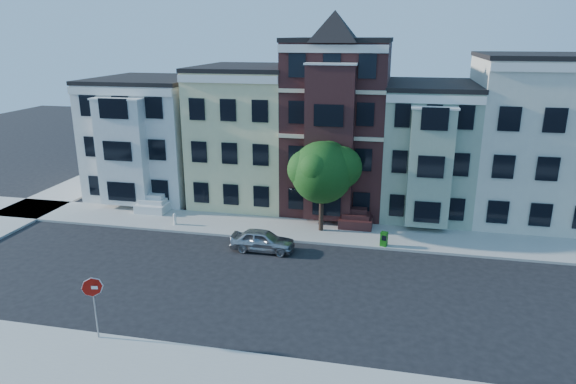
% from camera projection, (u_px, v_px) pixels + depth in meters
% --- Properties ---
extents(ground, '(120.00, 120.00, 0.00)m').
position_uv_depth(ground, '(301.00, 289.00, 26.27)').
color(ground, black).
extents(far_sidewalk, '(60.00, 4.00, 0.15)m').
position_uv_depth(far_sidewalk, '(324.00, 232.00, 33.72)').
color(far_sidewalk, '#9E9B93').
rests_on(far_sidewalk, ground).
extents(house_white, '(8.00, 9.00, 9.00)m').
position_uv_depth(house_white, '(153.00, 138.00, 41.51)').
color(house_white, silver).
rests_on(house_white, ground).
extents(house_yellow, '(7.00, 9.00, 10.00)m').
position_uv_depth(house_yellow, '(248.00, 136.00, 39.75)').
color(house_yellow, beige).
rests_on(house_yellow, ground).
extents(house_brown, '(7.00, 9.00, 12.00)m').
position_uv_depth(house_brown, '(338.00, 126.00, 38.05)').
color(house_brown, '#381818').
rests_on(house_brown, ground).
extents(house_green, '(6.00, 9.00, 9.00)m').
position_uv_depth(house_green, '(427.00, 150.00, 37.19)').
color(house_green, '#92A289').
rests_on(house_green, ground).
extents(house_cream, '(8.00, 9.00, 11.00)m').
position_uv_depth(house_cream, '(532.00, 140.00, 35.49)').
color(house_cream, beige).
rests_on(house_cream, ground).
extents(street_tree, '(7.12, 7.12, 7.33)m').
position_uv_depth(street_tree, '(322.00, 176.00, 32.76)').
color(street_tree, '#21541A').
rests_on(street_tree, far_sidewalk).
extents(parked_car, '(3.92, 1.63, 1.33)m').
position_uv_depth(parked_car, '(263.00, 240.00, 30.80)').
color(parked_car, '#9EA0A6').
rests_on(parked_car, ground).
extents(newspaper_box, '(0.48, 0.45, 0.89)m').
position_uv_depth(newspaper_box, '(384.00, 239.00, 31.19)').
color(newspaper_box, '#125810').
rests_on(newspaper_box, far_sidewalk).
extents(fire_hydrant, '(0.28, 0.28, 0.62)m').
position_uv_depth(fire_hydrant, '(175.00, 220.00, 34.78)').
color(fire_hydrant, beige).
rests_on(fire_hydrant, far_sidewalk).
extents(stop_sign, '(0.87, 0.28, 3.16)m').
position_uv_depth(stop_sign, '(95.00, 304.00, 21.40)').
color(stop_sign, '#A30E08').
rests_on(stop_sign, near_sidewalk).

